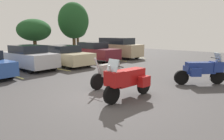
# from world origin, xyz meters

# --- Properties ---
(ground) EXTENTS (44.00, 44.00, 0.10)m
(ground) POSITION_xyz_m (0.00, 0.00, -0.05)
(ground) COLOR #423F3F
(motorcycle_touring) EXTENTS (2.31, 1.00, 1.46)m
(motorcycle_touring) POSITION_xyz_m (0.25, -0.50, 0.69)
(motorcycle_touring) COLOR black
(motorcycle_touring) RESTS_ON ground
(motorcycle_second) EXTENTS (2.15, 0.62, 1.32)m
(motorcycle_second) POSITION_xyz_m (1.17, 1.15, 0.58)
(motorcycle_second) COLOR black
(motorcycle_second) RESTS_ON ground
(motorcycle_third) EXTENTS (1.70, 1.73, 1.42)m
(motorcycle_third) POSITION_xyz_m (4.14, -1.77, 0.67)
(motorcycle_third) COLOR black
(motorcycle_third) RESTS_ON ground
(car_silver) EXTENTS (1.86, 4.27, 1.53)m
(car_silver) POSITION_xyz_m (1.05, 7.86, 0.76)
(car_silver) COLOR #B7B7BC
(car_silver) RESTS_ON ground
(car_champagne) EXTENTS (2.14, 4.64, 1.43)m
(car_champagne) POSITION_xyz_m (3.53, 7.49, 0.70)
(car_champagne) COLOR #C1B289
(car_champagne) RESTS_ON ground
(car_maroon) EXTENTS (2.06, 4.46, 1.55)m
(car_maroon) POSITION_xyz_m (6.79, 7.77, 0.74)
(car_maroon) COLOR maroon
(car_maroon) RESTS_ON ground
(car_tan) EXTENTS (2.12, 4.65, 1.87)m
(car_tan) POSITION_xyz_m (9.63, 7.52, 0.95)
(car_tan) COLOR tan
(car_tan) RESTS_ON ground
(tree_far_right) EXTENTS (3.81, 3.81, 3.94)m
(tree_far_right) POSITION_xyz_m (6.89, 17.78, 2.66)
(tree_far_right) COLOR #4C3823
(tree_far_right) RESTS_ON ground
(tree_center) EXTENTS (2.85, 2.85, 4.53)m
(tree_center) POSITION_xyz_m (15.71, 20.65, 3.06)
(tree_center) COLOR #4C3823
(tree_center) RESTS_ON ground
(tree_left) EXTENTS (3.82, 3.82, 6.12)m
(tree_left) POSITION_xyz_m (11.36, 16.15, 3.87)
(tree_left) COLOR #4C3823
(tree_left) RESTS_ON ground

